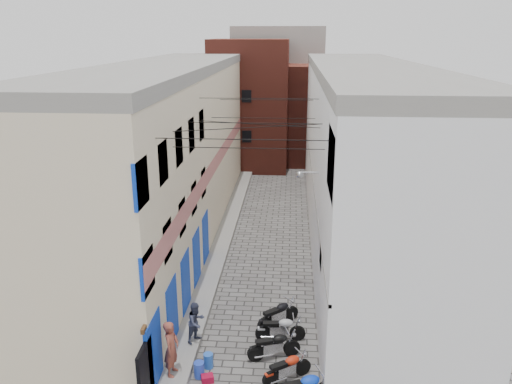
% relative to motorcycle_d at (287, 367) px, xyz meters
% --- Properties ---
extents(plinth, '(0.90, 26.00, 0.25)m').
position_rel_motorcycle_d_xyz_m(plinth, '(-3.48, 11.75, -0.37)').
color(plinth, gray).
rests_on(plinth, ground).
extents(building_left, '(5.10, 27.00, 9.00)m').
position_rel_motorcycle_d_xyz_m(building_left, '(-6.42, 11.70, 4.00)').
color(building_left, beige).
rests_on(building_left, ground).
extents(building_right, '(5.94, 26.00, 9.00)m').
position_rel_motorcycle_d_xyz_m(building_right, '(3.56, 11.75, 4.01)').
color(building_right, white).
rests_on(building_right, ground).
extents(building_far_brick_left, '(6.00, 6.00, 10.00)m').
position_rel_motorcycle_d_xyz_m(building_far_brick_left, '(-3.43, 26.75, 4.50)').
color(building_far_brick_left, maroon).
rests_on(building_far_brick_left, ground).
extents(building_far_brick_right, '(5.00, 6.00, 8.00)m').
position_rel_motorcycle_d_xyz_m(building_far_brick_right, '(1.57, 28.75, 3.50)').
color(building_far_brick_right, maroon).
rests_on(building_far_brick_right, ground).
extents(building_far_concrete, '(8.00, 5.00, 11.00)m').
position_rel_motorcycle_d_xyz_m(building_far_concrete, '(-1.43, 32.75, 5.00)').
color(building_far_concrete, gray).
rests_on(building_far_concrete, ground).
extents(far_shopfront, '(2.00, 0.30, 2.40)m').
position_rel_motorcycle_d_xyz_m(far_shopfront, '(-1.43, 23.95, 0.70)').
color(far_shopfront, black).
rests_on(far_shopfront, ground).
extents(overhead_wires, '(5.80, 13.02, 1.32)m').
position_rel_motorcycle_d_xyz_m(overhead_wires, '(-1.43, 6.40, 6.62)').
color(overhead_wires, black).
rests_on(overhead_wires, ground).
extents(motorcycle_d, '(1.75, 1.39, 1.00)m').
position_rel_motorcycle_d_xyz_m(motorcycle_d, '(0.00, 0.00, 0.00)').
color(motorcycle_d, red).
rests_on(motorcycle_d, ground).
extents(motorcycle_e, '(1.91, 1.12, 1.06)m').
position_rel_motorcycle_d_xyz_m(motorcycle_e, '(-0.46, 1.10, 0.03)').
color(motorcycle_e, black).
rests_on(motorcycle_e, ground).
extents(motorcycle_f, '(1.82, 0.71, 1.03)m').
position_rel_motorcycle_d_xyz_m(motorcycle_f, '(-0.27, 2.14, 0.02)').
color(motorcycle_f, '#AAABAF').
rests_on(motorcycle_f, ground).
extents(motorcycle_g, '(1.79, 1.65, 1.07)m').
position_rel_motorcycle_d_xyz_m(motorcycle_g, '(-0.38, 3.05, 0.04)').
color(motorcycle_g, black).
rests_on(motorcycle_g, ground).
extents(person_a, '(0.51, 0.71, 1.82)m').
position_rel_motorcycle_d_xyz_m(person_a, '(-3.56, -0.25, 0.66)').
color(person_a, brown).
rests_on(person_a, plinth).
extents(person_b, '(0.85, 0.89, 1.45)m').
position_rel_motorcycle_d_xyz_m(person_b, '(-3.13, 1.54, 0.48)').
color(person_b, '#363B52').
rests_on(person_b, plinth).
extents(water_jug_near, '(0.37, 0.37, 0.52)m').
position_rel_motorcycle_d_xyz_m(water_jug_near, '(-2.77, -0.02, -0.24)').
color(water_jug_near, blue).
rests_on(water_jug_near, ground).
extents(water_jug_far, '(0.42, 0.42, 0.50)m').
position_rel_motorcycle_d_xyz_m(water_jug_far, '(-2.56, 0.47, -0.25)').
color(water_jug_far, blue).
rests_on(water_jug_far, ground).
extents(red_crate, '(0.44, 0.38, 0.23)m').
position_rel_motorcycle_d_xyz_m(red_crate, '(-2.47, -0.25, -0.38)').
color(red_crate, maroon).
rests_on(red_crate, ground).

